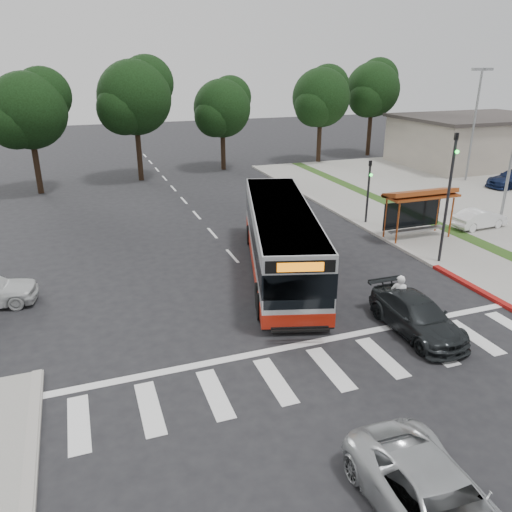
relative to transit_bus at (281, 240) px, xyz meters
name	(u,v)px	position (x,y,z in m)	size (l,w,h in m)	color
ground	(275,305)	(-1.59, -3.25, -1.61)	(140.00, 140.00, 0.00)	black
sidewalk_east	(389,223)	(9.41, 4.75, -1.55)	(4.00, 40.00, 0.12)	gray
curb_east	(361,226)	(7.41, 4.75, -1.54)	(0.30, 40.00, 0.15)	#9E9991
curb_east_red	(480,291)	(7.41, -5.25, -1.54)	(0.32, 6.00, 0.15)	maroon
parking_lot	(511,199)	(21.41, 6.75, -1.56)	(18.00, 36.00, 0.10)	gray
commercial_building	(475,142)	(28.41, 18.75, 0.59)	(14.00, 10.00, 4.40)	#ACA191
building_roof_cap	(478,117)	(28.41, 18.75, 2.94)	(14.60, 10.60, 0.30)	#383330
crosswalk_ladder	(331,368)	(-1.59, -8.25, -1.61)	(18.00, 2.60, 0.01)	silver
bus_shelter	(419,199)	(9.21, 1.86, 0.74)	(4.20, 1.60, 2.86)	#974219
traffic_signal_ne_tall	(449,188)	(8.01, -1.75, 2.26)	(0.18, 0.37, 6.50)	black
traffic_signal_ne_short	(369,185)	(8.01, 5.24, 0.86)	(0.18, 0.37, 4.00)	black
lot_light_mid	(476,110)	(22.41, 12.75, 4.29)	(1.90, 0.35, 9.01)	gray
tree_ne_a	(321,97)	(14.49, 24.82, 4.78)	(6.16, 5.74, 9.30)	black
tree_ne_b	(373,89)	(21.49, 26.82, 5.31)	(6.16, 5.74, 10.02)	black
tree_north_a	(135,96)	(-3.51, 22.82, 5.31)	(6.60, 6.15, 10.17)	black
tree_north_b	(223,107)	(4.48, 24.81, 4.05)	(5.72, 5.33, 8.43)	black
tree_north_c	(29,109)	(-11.51, 20.82, 4.68)	(6.16, 5.74, 9.30)	black
transit_bus	(281,240)	(0.00, 0.00, 0.00)	(2.71, 12.49, 3.23)	#B5B8BB
pedestrian	(399,296)	(2.61, -5.92, -0.70)	(0.67, 0.44, 1.82)	white
dark_sedan	(417,316)	(2.58, -7.15, -0.94)	(1.88, 4.64, 1.35)	black
silver_suv_south	(438,506)	(-2.36, -14.53, -0.91)	(2.33, 5.05, 1.40)	#B5B9BB
parked_car_1	(479,219)	(13.91, 1.97, -0.94)	(1.21, 3.48, 1.15)	white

